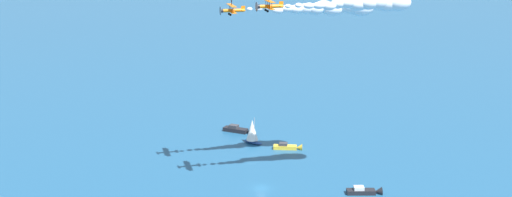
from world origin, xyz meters
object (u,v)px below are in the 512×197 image
object	(u,v)px
biplane_wingman	(232,10)
wingwalker_wingman	(232,2)
motorboat_offshore	(289,147)
motorboat_trailing	(366,191)
sailboat_inshore	(252,131)
biplane_lead	(269,6)
motorboat_far_port	(239,130)

from	to	relation	value
biplane_wingman	wingwalker_wingman	size ratio (longest dim) A/B	3.68
motorboat_offshore	wingwalker_wingman	size ratio (longest dim) A/B	5.40
motorboat_offshore	motorboat_trailing	xyz separation A→B (m)	(-20.02, -34.20, 0.00)
sailboat_inshore	biplane_lead	world-z (taller)	biplane_lead
motorboat_trailing	biplane_wingman	bearing A→B (deg)	106.89
biplane_wingman	motorboat_offshore	bearing A→B (deg)	-2.73
motorboat_far_port	biplane_wingman	xyz separation A→B (m)	(-36.85, -21.92, 47.51)
motorboat_far_port	motorboat_offshore	distance (m)	24.15
sailboat_inshore	motorboat_offshore	distance (m)	13.86
sailboat_inshore	wingwalker_wingman	size ratio (longest dim) A/B	5.26
motorboat_offshore	wingwalker_wingman	xyz separation A→B (m)	(-30.91, 1.42, 49.83)
motorboat_far_port	biplane_wingman	distance (m)	64.00
motorboat_offshore	biplane_lead	size ratio (longest dim) A/B	1.47
motorboat_trailing	biplane_lead	bearing A→B (deg)	129.39
wingwalker_wingman	motorboat_offshore	bearing A→B (deg)	-2.63
motorboat_far_port	biplane_lead	size ratio (longest dim) A/B	1.75
motorboat_trailing	biplane_wingman	size ratio (longest dim) A/B	1.44
sailboat_inshore	biplane_wingman	bearing A→B (deg)	-158.02
sailboat_inshore	biplane_wingman	distance (m)	54.33
sailboat_inshore	motorboat_offshore	size ratio (longest dim) A/B	0.97
sailboat_inshore	motorboat_trailing	xyz separation A→B (m)	(-18.55, -47.53, -3.49)
motorboat_trailing	motorboat_offshore	bearing A→B (deg)	59.66
motorboat_trailing	biplane_lead	world-z (taller)	biplane_lead
sailboat_inshore	biplane_lead	distance (m)	64.45
motorboat_far_port	biplane_wingman	bearing A→B (deg)	-149.26
motorboat_offshore	biplane_lead	bearing A→B (deg)	-160.02
wingwalker_wingman	sailboat_inshore	bearing A→B (deg)	22.02
wingwalker_wingman	biplane_lead	bearing A→B (deg)	-112.39
sailboat_inshore	biplane_lead	size ratio (longest dim) A/B	1.43
sailboat_inshore	biplane_wingman	xyz separation A→B (m)	(-29.38, -11.86, 44.14)
sailboat_inshore	wingwalker_wingman	distance (m)	56.17
biplane_wingman	wingwalker_wingman	xyz separation A→B (m)	(-0.07, -0.05, 2.19)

